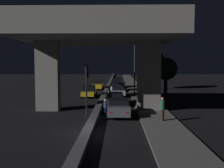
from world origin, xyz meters
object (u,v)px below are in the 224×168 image
(traffic_light_left_of_median, at_px, (87,81))
(car_dark_green_second, at_px, (115,98))
(car_grey_fourth, at_px, (117,86))
(motorcycle_blue_filtering_near, at_px, (105,108))
(car_taxi_yellow_lead_oncoming, at_px, (89,91))
(pedestrian_on_sidewalk, at_px, (162,109))
(car_taxi_yellow_fifth, at_px, (117,83))
(motorcycle_black_filtering_far, at_px, (112,91))
(car_grey_lead, at_px, (119,107))
(street_lamp, at_px, (133,65))
(car_white_third, at_px, (118,89))
(car_taxi_yellow_second_oncoming, at_px, (98,85))
(motorcycle_red_filtering_mid, at_px, (109,98))

(traffic_light_left_of_median, height_order, car_dark_green_second, traffic_light_left_of_median)
(car_grey_fourth, xyz_separation_m, motorcycle_blue_filtering_near, (-0.94, -20.48, -0.34))
(car_taxi_yellow_lead_oncoming, bearing_deg, pedestrian_on_sidewalk, 25.27)
(car_taxi_yellow_fifth, distance_m, motorcycle_blue_filtering_near, 26.96)
(motorcycle_black_filtering_far, bearing_deg, car_grey_lead, -175.97)
(traffic_light_left_of_median, bearing_deg, car_grey_fourth, 83.53)
(traffic_light_left_of_median, bearing_deg, motorcycle_black_filtering_far, 83.93)
(motorcycle_blue_filtering_near, bearing_deg, car_taxi_yellow_fifth, -5.30)
(car_grey_lead, xyz_separation_m, car_taxi_yellow_fifth, (-0.20, 27.68, 0.15))
(street_lamp, xyz_separation_m, car_dark_green_second, (-2.39, -8.67, -3.75))
(car_white_third, xyz_separation_m, car_taxi_yellow_fifth, (-0.09, 13.33, -0.06))
(car_taxi_yellow_second_oncoming, relative_size, motorcycle_blue_filtering_near, 2.72)
(car_white_third, distance_m, motorcycle_red_filtering_mid, 6.46)
(pedestrian_on_sidewalk, bearing_deg, motorcycle_blue_filtering_near, 145.31)
(street_lamp, relative_size, car_grey_lead, 1.71)
(car_grey_fourth, bearing_deg, car_taxi_yellow_lead_oncoming, 155.35)
(car_white_third, distance_m, car_taxi_yellow_fifth, 13.33)
(car_grey_lead, distance_m, car_dark_green_second, 6.39)
(car_taxi_yellow_lead_oncoming, distance_m, pedestrian_on_sidewalk, 17.44)
(motorcycle_black_filtering_far, xyz_separation_m, pedestrian_on_sidewalk, (4.37, -18.11, 0.44))
(street_lamp, height_order, motorcycle_red_filtering_mid, street_lamp)
(street_lamp, relative_size, car_taxi_yellow_lead_oncoming, 1.69)
(motorcycle_blue_filtering_near, relative_size, pedestrian_on_sidewalk, 0.96)
(traffic_light_left_of_median, height_order, car_grey_lead, traffic_light_left_of_median)
(street_lamp, height_order, pedestrian_on_sidewalk, street_lamp)
(car_taxi_yellow_fifth, xyz_separation_m, pedestrian_on_sidewalk, (3.58, -30.11, 0.12))
(traffic_light_left_of_median, height_order, car_taxi_yellow_fifth, traffic_light_left_of_median)
(car_grey_lead, distance_m, car_taxi_yellow_second_oncoming, 24.64)
(car_taxi_yellow_second_oncoming, bearing_deg, traffic_light_left_of_median, 3.68)
(car_white_third, bearing_deg, motorcycle_black_filtering_far, 30.89)
(car_white_third, distance_m, motorcycle_black_filtering_far, 1.65)
(car_grey_lead, bearing_deg, street_lamp, -8.08)
(car_grey_lead, bearing_deg, car_dark_green_second, 2.80)
(street_lamp, distance_m, car_taxi_yellow_second_oncoming, 11.54)
(car_white_third, height_order, car_grey_fourth, car_white_third)
(car_grey_lead, relative_size, motorcycle_blue_filtering_near, 2.52)
(car_dark_green_second, distance_m, motorcycle_blue_filtering_near, 5.71)
(car_grey_fourth, height_order, car_taxi_yellow_lead_oncoming, car_grey_fourth)
(car_taxi_yellow_lead_oncoming, height_order, motorcycle_red_filtering_mid, car_taxi_yellow_lead_oncoming)
(car_taxi_yellow_second_oncoming, height_order, motorcycle_black_filtering_far, motorcycle_black_filtering_far)
(traffic_light_left_of_median, relative_size, street_lamp, 0.60)
(traffic_light_left_of_median, xyz_separation_m, motorcycle_blue_filtering_near, (1.53, 1.28, -2.50))
(street_lamp, distance_m, car_taxi_yellow_lead_oncoming, 7.32)
(motorcycle_blue_filtering_near, distance_m, motorcycle_black_filtering_far, 14.95)
(car_dark_green_second, height_order, motorcycle_black_filtering_far, motorcycle_black_filtering_far)
(traffic_light_left_of_median, bearing_deg, car_taxi_yellow_lead_oncoming, 95.56)
(traffic_light_left_of_median, xyz_separation_m, car_dark_green_second, (2.37, 6.93, -2.38))
(motorcycle_black_filtering_far, bearing_deg, car_taxi_yellow_lead_oncoming, 127.69)
(car_taxi_yellow_fifth, bearing_deg, car_dark_green_second, 177.22)
(car_grey_lead, xyz_separation_m, motorcycle_black_filtering_far, (-1.00, 15.68, -0.17))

